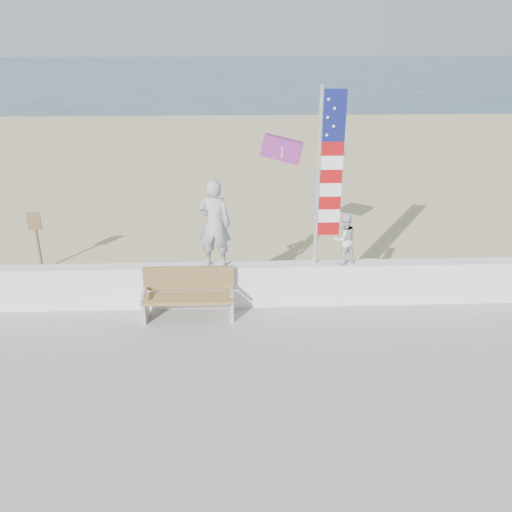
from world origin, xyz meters
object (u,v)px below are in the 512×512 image
at_px(adult, 215,224).
at_px(bench, 189,293).
at_px(child, 344,239).
at_px(flag, 325,171).

distance_m(adult, bench, 1.46).
height_order(adult, child, adult).
bearing_deg(flag, child, 0.04).
bearing_deg(child, flag, -21.96).
bearing_deg(child, bench, -13.70).
bearing_deg(flag, bench, -170.34).
relative_size(adult, flag, 0.51).
bearing_deg(bench, flag, 9.66).
xyz_separation_m(adult, child, (2.58, 0.00, -0.37)).
distance_m(child, flag, 1.46).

